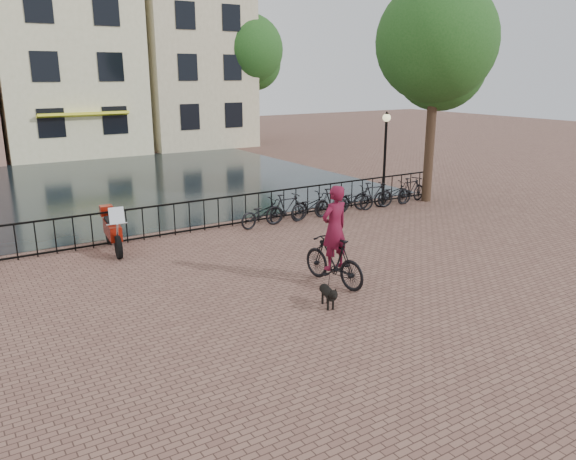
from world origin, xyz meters
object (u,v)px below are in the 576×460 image
lamp_post (385,143)px  cyclist (334,241)px  motorcycle (112,225)px  dog (328,295)px

lamp_post → cyclist: 8.74m
lamp_post → motorcycle: lamp_post is taller
dog → motorcycle: (-2.79, 6.48, 0.48)m
lamp_post → cyclist: bearing=-139.4°
lamp_post → dog: lamp_post is taller
motorcycle → cyclist: bearing=-50.0°
dog → lamp_post: bearing=58.4°
cyclist → dog: cyclist is taller
dog → motorcycle: bearing=130.0°
lamp_post → motorcycle: size_ratio=1.63×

